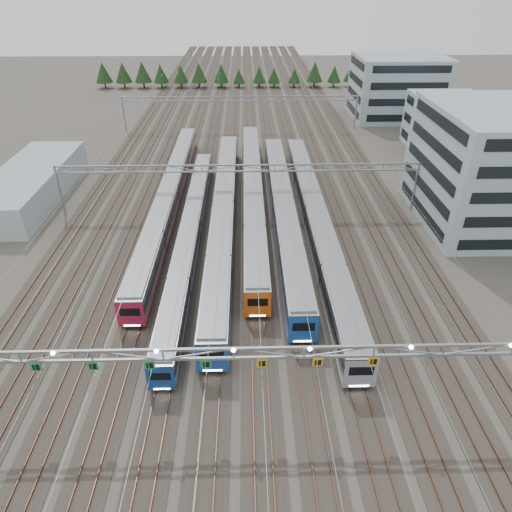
{
  "coord_description": "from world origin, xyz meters",
  "views": [
    {
      "loc": [
        1.15,
        -26.53,
        33.03
      ],
      "look_at": [
        2.26,
        20.59,
        3.5
      ],
      "focal_mm": 32.0,
      "sensor_mm": 36.0,
      "label": 1
    }
  ],
  "objects_px": {
    "train_d": "(253,191)",
    "train_e": "(283,208)",
    "gantry_mid": "(238,174)",
    "train_a": "(170,195)",
    "depot_bldg_north": "(397,87)",
    "depot_bldg_mid": "(447,124)",
    "train_b": "(191,231)",
    "gantry_far": "(240,103)",
    "train_c": "(224,212)",
    "depot_bldg_south": "(490,167)",
    "gantry_near": "(233,356)",
    "west_shed": "(30,184)",
    "train_f": "(315,217)"
  },
  "relations": [
    {
      "from": "gantry_near",
      "to": "depot_bldg_mid",
      "type": "xyz_separation_m",
      "value": [
        43.84,
        68.93,
        -1.53
      ]
    },
    {
      "from": "train_d",
      "to": "depot_bldg_south",
      "type": "bearing_deg",
      "value": -10.55
    },
    {
      "from": "gantry_far",
      "to": "depot_bldg_mid",
      "type": "distance_m",
      "value": 46.7
    },
    {
      "from": "gantry_far",
      "to": "west_shed",
      "type": "distance_m",
      "value": 52.82
    },
    {
      "from": "depot_bldg_south",
      "to": "depot_bldg_mid",
      "type": "relative_size",
      "value": 1.38
    },
    {
      "from": "train_d",
      "to": "train_b",
      "type": "bearing_deg",
      "value": -124.97
    },
    {
      "from": "train_b",
      "to": "train_e",
      "type": "bearing_deg",
      "value": 24.91
    },
    {
      "from": "train_d",
      "to": "gantry_mid",
      "type": "distance_m",
      "value": 5.52
    },
    {
      "from": "gantry_far",
      "to": "gantry_near",
      "type": "bearing_deg",
      "value": -90.03
    },
    {
      "from": "train_c",
      "to": "depot_bldg_south",
      "type": "relative_size",
      "value": 2.81
    },
    {
      "from": "train_b",
      "to": "depot_bldg_south",
      "type": "bearing_deg",
      "value": 8.27
    },
    {
      "from": "train_a",
      "to": "gantry_near",
      "type": "xyz_separation_m",
      "value": [
        11.2,
        -41.97,
        4.9
      ]
    },
    {
      "from": "train_d",
      "to": "train_e",
      "type": "bearing_deg",
      "value": -55.71
    },
    {
      "from": "train_a",
      "to": "depot_bldg_north",
      "type": "height_order",
      "value": "depot_bldg_north"
    },
    {
      "from": "train_d",
      "to": "train_f",
      "type": "distance_m",
      "value": 13.27
    },
    {
      "from": "gantry_near",
      "to": "gantry_far",
      "type": "height_order",
      "value": "gantry_near"
    },
    {
      "from": "train_d",
      "to": "depot_bldg_north",
      "type": "xyz_separation_m",
      "value": [
        38.3,
        52.63,
        5.36
      ]
    },
    {
      "from": "gantry_mid",
      "to": "depot_bldg_south",
      "type": "distance_m",
      "value": 37.35
    },
    {
      "from": "depot_bldg_mid",
      "to": "west_shed",
      "type": "xyz_separation_m",
      "value": [
        -79.0,
        -22.99,
        -3.04
      ]
    },
    {
      "from": "train_f",
      "to": "depot_bldg_mid",
      "type": "bearing_deg",
      "value": 47.68
    },
    {
      "from": "train_d",
      "to": "train_c",
      "type": "bearing_deg",
      "value": -120.82
    },
    {
      "from": "train_b",
      "to": "gantry_far",
      "type": "relative_size",
      "value": 0.98
    },
    {
      "from": "train_c",
      "to": "gantry_near",
      "type": "distance_m",
      "value": 35.78
    },
    {
      "from": "depot_bldg_north",
      "to": "train_b",
      "type": "bearing_deg",
      "value": -125.83
    },
    {
      "from": "train_c",
      "to": "depot_bldg_mid",
      "type": "distance_m",
      "value": 57.06
    },
    {
      "from": "train_c",
      "to": "depot_bldg_mid",
      "type": "relative_size",
      "value": 3.86
    },
    {
      "from": "train_a",
      "to": "depot_bldg_mid",
      "type": "height_order",
      "value": "depot_bldg_mid"
    },
    {
      "from": "train_d",
      "to": "west_shed",
      "type": "distance_m",
      "value": 37.58
    },
    {
      "from": "train_e",
      "to": "gantry_far",
      "type": "height_order",
      "value": "gantry_far"
    },
    {
      "from": "depot_bldg_north",
      "to": "train_f",
      "type": "bearing_deg",
      "value": -115.16
    },
    {
      "from": "train_a",
      "to": "depot_bldg_mid",
      "type": "distance_m",
      "value": 61.38
    },
    {
      "from": "train_d",
      "to": "train_e",
      "type": "relative_size",
      "value": 1.09
    },
    {
      "from": "depot_bldg_north",
      "to": "west_shed",
      "type": "distance_m",
      "value": 90.71
    },
    {
      "from": "train_c",
      "to": "gantry_near",
      "type": "height_order",
      "value": "gantry_near"
    },
    {
      "from": "gantry_far",
      "to": "train_d",
      "type": "bearing_deg",
      "value": -86.95
    },
    {
      "from": "train_d",
      "to": "depot_bldg_north",
      "type": "relative_size",
      "value": 2.76
    },
    {
      "from": "train_a",
      "to": "west_shed",
      "type": "bearing_deg",
      "value": 170.59
    },
    {
      "from": "gantry_mid",
      "to": "west_shed",
      "type": "distance_m",
      "value": 35.9
    },
    {
      "from": "depot_bldg_mid",
      "to": "depot_bldg_north",
      "type": "height_order",
      "value": "depot_bldg_north"
    },
    {
      "from": "gantry_mid",
      "to": "gantry_far",
      "type": "xyz_separation_m",
      "value": [
        0.0,
        45.0,
        0.0
      ]
    },
    {
      "from": "train_b",
      "to": "gantry_near",
      "type": "relative_size",
      "value": 0.98
    },
    {
      "from": "train_a",
      "to": "depot_bldg_north",
      "type": "relative_size",
      "value": 2.79
    },
    {
      "from": "train_f",
      "to": "gantry_far",
      "type": "xyz_separation_m",
      "value": [
        -11.25,
        51.93,
        4.13
      ]
    },
    {
      "from": "depot_bldg_south",
      "to": "depot_bldg_north",
      "type": "relative_size",
      "value": 1.0
    },
    {
      "from": "train_d",
      "to": "gantry_mid",
      "type": "xyz_separation_m",
      "value": [
        -2.25,
        -2.82,
        4.18
      ]
    },
    {
      "from": "train_a",
      "to": "train_d",
      "type": "bearing_deg",
      "value": 4.09
    },
    {
      "from": "train_d",
      "to": "train_f",
      "type": "bearing_deg",
      "value": -47.29
    },
    {
      "from": "train_b",
      "to": "depot_bldg_north",
      "type": "distance_m",
      "value": 80.99
    },
    {
      "from": "train_a",
      "to": "train_e",
      "type": "height_order",
      "value": "train_e"
    },
    {
      "from": "depot_bldg_mid",
      "to": "train_b",
      "type": "bearing_deg",
      "value": -142.44
    }
  ]
}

